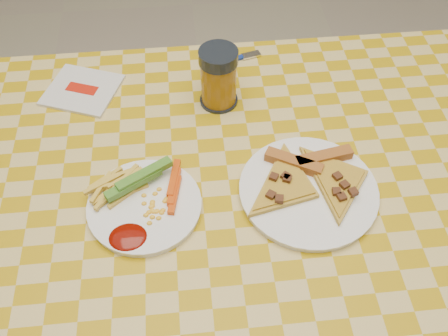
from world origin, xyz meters
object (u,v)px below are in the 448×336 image
Objects in this scene: plate_left at (145,207)px; plate_right at (308,192)px; table at (230,218)px; drink_glass at (219,78)px.

plate_right is at bearing 0.68° from plate_left.
plate_left is at bearing -179.32° from plate_right.
table is 0.16m from plate_right.
drink_glass reaches higher than plate_right.
drink_glass is (-0.14, 0.26, 0.06)m from plate_right.
plate_right is 0.30m from drink_glass.
plate_right reaches higher than table.
drink_glass reaches higher than table.
table is at bearing 5.20° from plate_left.
drink_glass is (0.16, 0.26, 0.06)m from plate_left.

